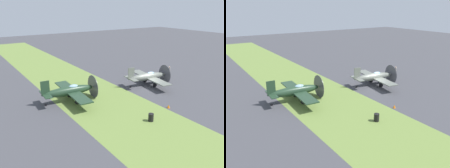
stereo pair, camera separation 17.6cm
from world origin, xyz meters
The scene contains 7 objects.
ground_plane centered at (0.00, 0.00, 0.00)m, with size 160.00×160.00×0.00m, color #424247.
grass_verge centered at (0.00, -9.37, 0.00)m, with size 120.00×11.00×0.01m, color olive.
airplane_lead centered at (-1.32, 0.60, 1.41)m, with size 9.53×7.58×3.37m.
airplane_wingman centered at (-1.96, -12.74, 1.47)m, with size 9.84×7.78×3.51m.
ground_crew_chief centered at (-3.29, 7.48, 0.91)m, with size 0.60×0.38×1.73m.
fuel_drum centered at (8.51, -7.77, 0.45)m, with size 0.60×0.60×0.90m, color black.
runway_marker_cone centered at (7.05, -3.44, 0.22)m, with size 0.36×0.36×0.44m, color orange.
Camera 1 is at (26.33, -24.88, 12.41)m, focal length 38.54 mm.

